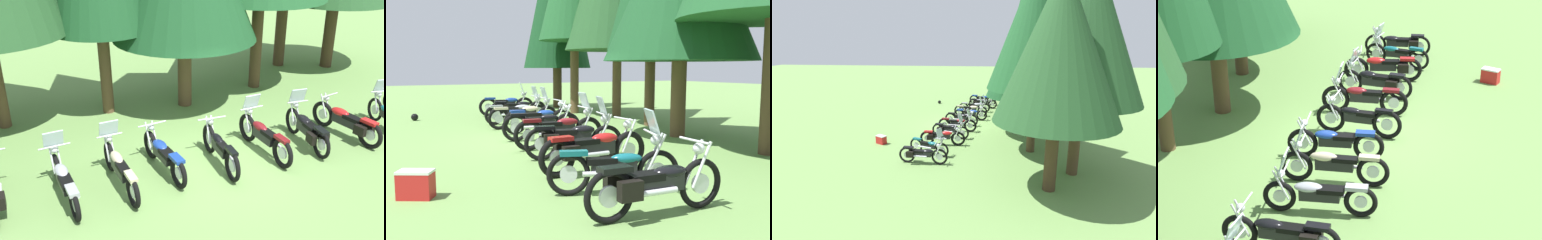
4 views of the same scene
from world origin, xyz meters
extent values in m
plane|color=#6B934C|center=(0.00, 0.00, 0.00)|extent=(80.00, 80.00, 0.00)
torus|color=black|center=(-6.08, 1.82, 0.39)|extent=(0.32, 0.78, 0.77)
cylinder|color=silver|center=(-6.08, 1.82, 0.39)|extent=(0.12, 0.30, 0.29)
torus|color=black|center=(-6.47, 0.37, 0.39)|extent=(0.32, 0.78, 0.77)
cylinder|color=silver|center=(-6.47, 0.37, 0.39)|extent=(0.12, 0.30, 0.29)
cube|color=black|center=(-6.27, 1.10, 0.50)|extent=(0.36, 0.76, 0.26)
ellipsoid|color=navy|center=(-6.22, 1.30, 0.66)|extent=(0.35, 0.57, 0.20)
cube|color=black|center=(-6.33, 0.90, 0.63)|extent=(0.32, 0.53, 0.10)
cube|color=navy|center=(-6.45, 0.45, 0.74)|extent=(0.27, 0.47, 0.08)
cylinder|color=silver|center=(-6.15, 1.78, 0.68)|extent=(0.13, 0.34, 0.65)
cylinder|color=silver|center=(-6.03, 1.75, 0.68)|extent=(0.13, 0.34, 0.65)
cylinder|color=silver|center=(-6.11, 1.69, 1.02)|extent=(0.69, 0.22, 0.04)
sphere|color=silver|center=(-6.09, 1.77, 0.90)|extent=(0.21, 0.21, 0.17)
cylinder|color=silver|center=(-6.21, 0.91, 0.41)|extent=(0.27, 0.74, 0.08)
cube|color=silver|center=(-6.11, 1.71, 1.20)|extent=(0.46, 0.26, 0.39)
torus|color=black|center=(-4.91, 1.92, 0.35)|extent=(0.23, 0.71, 0.70)
cylinder|color=silver|center=(-4.91, 1.92, 0.35)|extent=(0.09, 0.27, 0.26)
torus|color=black|center=(-5.17, 0.39, 0.35)|extent=(0.23, 0.71, 0.70)
cylinder|color=silver|center=(-5.17, 0.39, 0.35)|extent=(0.09, 0.27, 0.26)
cube|color=black|center=(-5.04, 1.15, 0.45)|extent=(0.33, 0.79, 0.23)
ellipsoid|color=black|center=(-5.01, 1.36, 0.59)|extent=(0.35, 0.58, 0.18)
cube|color=black|center=(-5.08, 0.94, 0.56)|extent=(0.32, 0.55, 0.10)
cube|color=black|center=(-5.16, 0.47, 0.67)|extent=(0.26, 0.47, 0.08)
cylinder|color=silver|center=(-5.00, 1.87, 0.65)|extent=(0.10, 0.34, 0.65)
cylinder|color=silver|center=(-4.84, 1.85, 0.65)|extent=(0.10, 0.34, 0.65)
cylinder|color=silver|center=(-4.93, 1.78, 0.98)|extent=(0.70, 0.16, 0.04)
sphere|color=silver|center=(-4.92, 1.87, 0.86)|extent=(0.20, 0.20, 0.17)
cylinder|color=silver|center=(-4.94, 0.96, 0.37)|extent=(0.21, 0.77, 0.08)
cube|color=black|center=(-5.30, 0.61, 0.45)|extent=(0.19, 0.34, 0.26)
cube|color=black|center=(-4.98, 0.56, 0.45)|extent=(0.19, 0.34, 0.26)
torus|color=black|center=(-3.63, 1.39, 0.34)|extent=(0.16, 0.69, 0.68)
cylinder|color=silver|center=(-3.63, 1.39, 0.34)|extent=(0.07, 0.26, 0.26)
torus|color=black|center=(-3.77, -0.24, 0.34)|extent=(0.16, 0.69, 0.68)
cylinder|color=silver|center=(-3.77, -0.24, 0.34)|extent=(0.07, 0.26, 0.26)
cube|color=black|center=(-3.70, 0.58, 0.45)|extent=(0.29, 0.82, 0.24)
ellipsoid|color=#9EA0A8|center=(-3.68, 0.80, 0.59)|extent=(0.32, 0.59, 0.19)
cube|color=black|center=(-3.72, 0.35, 0.56)|extent=(0.30, 0.56, 0.10)
cube|color=#9EA0A8|center=(-3.76, -0.16, 0.66)|extent=(0.24, 0.46, 0.08)
cylinder|color=silver|center=(-3.72, 1.34, 0.64)|extent=(0.07, 0.34, 0.65)
cylinder|color=silver|center=(-3.56, 1.32, 0.64)|extent=(0.07, 0.34, 0.65)
cylinder|color=silver|center=(-3.65, 1.25, 0.97)|extent=(0.70, 0.09, 0.04)
sphere|color=silver|center=(-3.64, 1.34, 0.85)|extent=(0.18, 0.18, 0.17)
cylinder|color=silver|center=(-3.58, 0.39, 0.36)|extent=(0.15, 0.81, 0.08)
cube|color=silver|center=(-3.64, 1.27, 1.15)|extent=(0.45, 0.19, 0.39)
torus|color=black|center=(-2.41, 1.20, 0.36)|extent=(0.19, 0.73, 0.72)
cylinder|color=silver|center=(-2.41, 1.20, 0.36)|extent=(0.08, 0.28, 0.27)
torus|color=black|center=(-2.58, -0.45, 0.36)|extent=(0.19, 0.73, 0.72)
cylinder|color=silver|center=(-2.58, -0.45, 0.36)|extent=(0.08, 0.28, 0.27)
cube|color=black|center=(-2.50, 0.37, 0.48)|extent=(0.27, 0.84, 0.26)
ellipsoid|color=beige|center=(-2.47, 0.60, 0.64)|extent=(0.29, 0.61, 0.21)
cube|color=black|center=(-2.52, 0.15, 0.61)|extent=(0.27, 0.57, 0.10)
cube|color=beige|center=(-2.58, -0.37, 0.69)|extent=(0.22, 0.46, 0.08)
cylinder|color=silver|center=(-2.48, 1.15, 0.66)|extent=(0.08, 0.34, 0.65)
cylinder|color=silver|center=(-2.34, 1.13, 0.66)|extent=(0.08, 0.34, 0.65)
cylinder|color=silver|center=(-2.42, 1.06, 0.99)|extent=(0.60, 0.10, 0.04)
sphere|color=silver|center=(-2.41, 1.15, 0.87)|extent=(0.19, 0.19, 0.17)
cylinder|color=silver|center=(-2.40, 0.18, 0.38)|extent=(0.17, 0.83, 0.08)
cube|color=silver|center=(-2.42, 1.08, 1.17)|extent=(0.45, 0.20, 0.39)
torus|color=black|center=(-1.30, 1.20, 0.36)|extent=(0.17, 0.73, 0.72)
cylinder|color=silver|center=(-1.30, 1.20, 0.36)|extent=(0.07, 0.28, 0.27)
torus|color=black|center=(-1.40, -0.33, 0.36)|extent=(0.17, 0.73, 0.72)
cylinder|color=silver|center=(-1.40, -0.33, 0.36)|extent=(0.07, 0.28, 0.27)
cube|color=black|center=(-1.35, 0.44, 0.47)|extent=(0.29, 0.78, 0.24)
ellipsoid|color=navy|center=(-1.33, 0.65, 0.61)|extent=(0.33, 0.56, 0.18)
cube|color=black|center=(-1.36, 0.22, 0.58)|extent=(0.31, 0.53, 0.10)
cube|color=navy|center=(-1.40, -0.25, 0.70)|extent=(0.25, 0.45, 0.08)
cylinder|color=silver|center=(-1.39, 1.15, 0.66)|extent=(0.07, 0.34, 0.65)
cylinder|color=silver|center=(-1.21, 1.14, 0.66)|extent=(0.07, 0.34, 0.65)
cylinder|color=silver|center=(-1.31, 1.06, 1.00)|extent=(0.73, 0.09, 0.04)
sphere|color=silver|center=(-1.30, 1.15, 0.88)|extent=(0.18, 0.18, 0.17)
cylinder|color=silver|center=(-1.21, 0.26, 0.38)|extent=(0.13, 0.77, 0.08)
torus|color=black|center=(0.12, 0.66, 0.38)|extent=(0.28, 0.76, 0.76)
cylinder|color=silver|center=(0.12, 0.66, 0.38)|extent=(0.12, 0.30, 0.29)
torus|color=black|center=(-0.21, -0.75, 0.38)|extent=(0.28, 0.76, 0.76)
cylinder|color=silver|center=(-0.21, -0.75, 0.38)|extent=(0.12, 0.30, 0.29)
cube|color=black|center=(-0.05, -0.04, 0.48)|extent=(0.33, 0.74, 0.24)
ellipsoid|color=black|center=(0.00, 0.15, 0.63)|extent=(0.33, 0.55, 0.19)
cube|color=black|center=(-0.09, -0.24, 0.60)|extent=(0.31, 0.51, 0.10)
cube|color=black|center=(-0.19, -0.67, 0.73)|extent=(0.26, 0.46, 0.08)
cylinder|color=silver|center=(0.04, 0.62, 0.68)|extent=(0.12, 0.34, 0.65)
cylinder|color=silver|center=(0.17, 0.59, 0.68)|extent=(0.12, 0.34, 0.65)
cylinder|color=silver|center=(0.09, 0.53, 1.01)|extent=(0.73, 0.20, 0.04)
sphere|color=silver|center=(0.11, 0.62, 0.89)|extent=(0.20, 0.20, 0.17)
cylinder|color=silver|center=(0.02, -0.22, 0.40)|extent=(0.24, 0.72, 0.08)
torus|color=black|center=(1.35, 0.63, 0.38)|extent=(0.21, 0.77, 0.77)
cylinder|color=silver|center=(1.35, 0.63, 0.38)|extent=(0.08, 0.29, 0.29)
torus|color=black|center=(1.17, -0.93, 0.38)|extent=(0.21, 0.77, 0.77)
cylinder|color=silver|center=(1.17, -0.93, 0.38)|extent=(0.08, 0.29, 0.29)
cube|color=black|center=(1.26, -0.15, 0.50)|extent=(0.29, 0.80, 0.26)
ellipsoid|color=maroon|center=(1.29, 0.06, 0.66)|extent=(0.31, 0.58, 0.21)
cube|color=black|center=(1.24, -0.37, 0.63)|extent=(0.29, 0.54, 0.10)
cube|color=maroon|center=(1.18, -0.85, 0.74)|extent=(0.23, 0.46, 0.08)
cylinder|color=silver|center=(1.27, 0.58, 0.68)|extent=(0.08, 0.34, 0.65)
cylinder|color=silver|center=(1.42, 0.56, 0.68)|extent=(0.08, 0.34, 0.65)
cylinder|color=silver|center=(1.34, 0.49, 1.02)|extent=(0.68, 0.12, 0.04)
sphere|color=silver|center=(1.35, 0.58, 0.90)|extent=(0.19, 0.19, 0.17)
cylinder|color=silver|center=(1.36, -0.34, 0.40)|extent=(0.17, 0.78, 0.08)
cube|color=silver|center=(1.34, 0.51, 1.20)|extent=(0.45, 0.20, 0.39)
torus|color=black|center=(2.72, 0.31, 0.37)|extent=(0.30, 0.74, 0.74)
cylinder|color=silver|center=(2.72, 0.31, 0.37)|extent=(0.13, 0.29, 0.29)
torus|color=black|center=(2.32, -1.11, 0.37)|extent=(0.30, 0.74, 0.74)
cylinder|color=silver|center=(2.32, -1.11, 0.37)|extent=(0.13, 0.29, 0.29)
cube|color=black|center=(2.52, -0.40, 0.49)|extent=(0.42, 0.76, 0.26)
ellipsoid|color=black|center=(2.57, -0.21, 0.65)|extent=(0.41, 0.58, 0.21)
cube|color=black|center=(2.46, -0.60, 0.62)|extent=(0.39, 0.54, 0.10)
cube|color=black|center=(2.34, -1.04, 0.72)|extent=(0.32, 0.48, 0.08)
cylinder|color=silver|center=(2.62, 0.27, 0.67)|extent=(0.13, 0.33, 0.65)
cylinder|color=silver|center=(2.78, 0.22, 0.67)|extent=(0.13, 0.33, 0.65)
cylinder|color=silver|center=(2.68, 0.17, 1.01)|extent=(0.60, 0.20, 0.04)
sphere|color=silver|center=(2.71, 0.26, 0.89)|extent=(0.21, 0.21, 0.17)
cylinder|color=silver|center=(2.61, -0.60, 0.39)|extent=(0.28, 0.72, 0.08)
cube|color=silver|center=(2.69, 0.19, 1.19)|extent=(0.46, 0.27, 0.39)
cube|color=black|center=(2.20, -0.87, 0.47)|extent=(0.22, 0.35, 0.26)
cube|color=black|center=(2.54, -0.97, 0.47)|extent=(0.22, 0.35, 0.26)
torus|color=black|center=(3.77, 0.17, 0.38)|extent=(0.12, 0.75, 0.75)
cylinder|color=silver|center=(3.77, 0.17, 0.38)|extent=(0.05, 0.28, 0.28)
torus|color=black|center=(3.78, -1.44, 0.38)|extent=(0.12, 0.75, 0.75)
cylinder|color=silver|center=(3.78, -1.44, 0.38)|extent=(0.05, 0.28, 0.28)
cube|color=black|center=(3.78, -0.63, 0.49)|extent=(0.23, 0.80, 0.27)
ellipsoid|color=#B21919|center=(3.77, -0.41, 0.66)|extent=(0.28, 0.57, 0.21)
cube|color=black|center=(3.78, -0.85, 0.63)|extent=(0.26, 0.53, 0.10)
cube|color=#B21919|center=(3.78, -1.36, 0.72)|extent=(0.21, 0.44, 0.08)
cylinder|color=silver|center=(3.69, 0.11, 0.67)|extent=(0.05, 0.34, 0.65)
cylinder|color=silver|center=(3.86, 0.11, 0.67)|extent=(0.05, 0.34, 0.65)
cylinder|color=silver|center=(3.77, 0.03, 1.01)|extent=(0.65, 0.04, 0.04)
sphere|color=silver|center=(3.77, 0.12, 0.89)|extent=(0.17, 0.17, 0.17)
cylinder|color=silver|center=(3.92, -0.81, 0.40)|extent=(0.08, 0.80, 0.08)
cube|color=black|center=(3.60, -1.24, 0.48)|extent=(0.14, 0.32, 0.26)
cube|color=black|center=(3.96, -1.24, 0.48)|extent=(0.14, 0.32, 0.26)
torus|color=black|center=(5.37, -0.40, 0.35)|extent=(0.34, 0.69, 0.70)
cylinder|color=silver|center=(5.37, -0.40, 0.35)|extent=(0.15, 0.27, 0.27)
torus|color=black|center=(4.85, -1.76, 0.35)|extent=(0.34, 0.69, 0.70)
cylinder|color=silver|center=(4.85, -1.76, 0.35)|extent=(0.15, 0.27, 0.27)
cube|color=black|center=(5.11, -1.08, 0.45)|extent=(0.42, 0.74, 0.21)
ellipsoid|color=#14606B|center=(5.18, -0.89, 0.58)|extent=(0.39, 0.56, 0.17)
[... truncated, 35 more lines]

